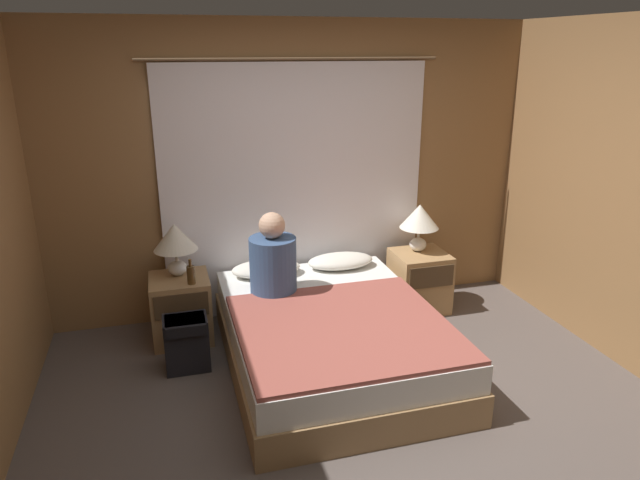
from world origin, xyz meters
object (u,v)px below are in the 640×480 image
at_px(nightstand_left, 181,308).
at_px(beer_bottle_on_left_stand, 191,274).
at_px(pillow_left, 266,269).
at_px(nightstand_right, 419,281).
at_px(backpack_on_floor, 186,340).
at_px(lamp_left, 175,240).
at_px(lamp_right, 419,219).
at_px(person_left_in_bed, 273,261).
at_px(pillow_right, 340,261).
at_px(bed, 331,338).

height_order(nightstand_left, beer_bottle_on_left_stand, beer_bottle_on_left_stand).
xyz_separation_m(pillow_left, beer_bottle_on_left_stand, (-0.63, -0.23, 0.11)).
xyz_separation_m(nightstand_right, backpack_on_floor, (-2.09, -0.48, -0.04)).
distance_m(nightstand_right, lamp_left, 2.17).
distance_m(nightstand_left, pillow_left, 0.76).
bearing_deg(nightstand_right, nightstand_left, 180.00).
relative_size(nightstand_right, lamp_right, 1.24).
height_order(nightstand_left, pillow_left, pillow_left).
xyz_separation_m(lamp_left, lamp_right, (2.10, 0.00, 0.00)).
height_order(lamp_right, person_left_in_bed, person_left_in_bed).
distance_m(nightstand_left, person_left_in_bed, 0.88).
bearing_deg(nightstand_right, lamp_right, 90.00).
height_order(lamp_right, backpack_on_floor, lamp_right).
relative_size(lamp_right, beer_bottle_on_left_stand, 2.12).
xyz_separation_m(nightstand_right, lamp_left, (-2.10, 0.07, 0.56)).
bearing_deg(pillow_left, pillow_right, 0.00).
bearing_deg(lamp_right, backpack_on_floor, -165.35).
relative_size(bed, pillow_left, 3.47).
height_order(pillow_right, person_left_in_bed, person_left_in_bed).
height_order(bed, nightstand_right, nightstand_right).
height_order(nightstand_right, pillow_left, pillow_left).
xyz_separation_m(pillow_right, person_left_in_bed, (-0.67, -0.37, 0.21)).
distance_m(pillow_right, beer_bottle_on_left_stand, 1.31).
xyz_separation_m(pillow_right, backpack_on_floor, (-1.37, -0.57, -0.27)).
bearing_deg(pillow_right, nightstand_left, -176.20).
distance_m(lamp_left, backpack_on_floor, 0.81).
distance_m(bed, beer_bottle_on_left_stand, 1.18).
xyz_separation_m(pillow_left, backpack_on_floor, (-0.71, -0.57, -0.27)).
height_order(lamp_left, pillow_right, lamp_left).
bearing_deg(lamp_right, bed, -143.14).
bearing_deg(person_left_in_bed, nightstand_right, 11.42).
bearing_deg(backpack_on_floor, person_left_in_bed, 15.64).
relative_size(nightstand_left, person_left_in_bed, 0.81).
height_order(person_left_in_bed, beer_bottle_on_left_stand, person_left_in_bed).
height_order(pillow_right, beer_bottle_on_left_stand, beer_bottle_on_left_stand).
xyz_separation_m(lamp_right, beer_bottle_on_left_stand, (-2.01, -0.21, -0.22)).
relative_size(lamp_right, pillow_left, 0.74).
relative_size(nightstand_right, backpack_on_floor, 1.31).
bearing_deg(person_left_in_bed, backpack_on_floor, -164.36).
bearing_deg(nightstand_left, nightstand_right, 0.00).
xyz_separation_m(pillow_left, person_left_in_bed, (-0.01, -0.37, 0.21)).
distance_m(nightstand_right, pillow_right, 0.76).
relative_size(lamp_left, pillow_right, 0.74).
bearing_deg(lamp_left, pillow_right, 0.93).
bearing_deg(beer_bottle_on_left_stand, person_left_in_bed, -12.71).
distance_m(lamp_right, pillow_left, 1.42).
distance_m(bed, nightstand_left, 1.27).
height_order(lamp_left, beer_bottle_on_left_stand, lamp_left).
distance_m(pillow_right, person_left_in_bed, 0.79).
relative_size(bed, nightstand_left, 3.79).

